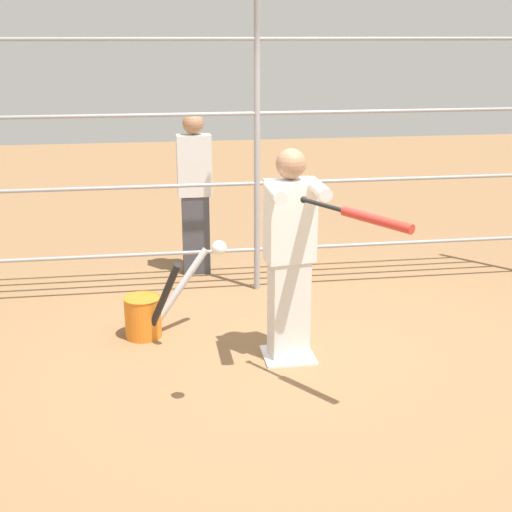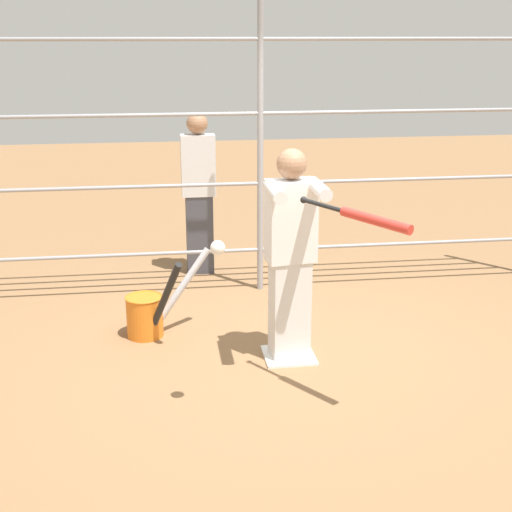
{
  "view_description": "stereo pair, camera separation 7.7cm",
  "coord_description": "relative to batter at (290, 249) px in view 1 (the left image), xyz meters",
  "views": [
    {
      "loc": [
        1.06,
        5.1,
        2.47
      ],
      "look_at": [
        0.31,
        0.34,
        0.96
      ],
      "focal_mm": 50.0,
      "sensor_mm": 36.0,
      "label": 1
    },
    {
      "loc": [
        0.98,
        5.11,
        2.47
      ],
      "look_at": [
        0.31,
        0.34,
        0.96
      ],
      "focal_mm": 50.0,
      "sensor_mm": 36.0,
      "label": 2
    }
  ],
  "objects": [
    {
      "name": "softball_in_flight",
      "position": [
        0.63,
        0.83,
        0.29
      ],
      "size": [
        0.1,
        0.1,
        0.1
      ],
      "color": "white"
    },
    {
      "name": "bystander_behind_fence",
      "position": [
        0.56,
        -2.24,
        -0.01
      ],
      "size": [
        0.35,
        0.22,
        1.7
      ],
      "color": "#3F3F47",
      "rests_on": "ground"
    },
    {
      "name": "ground_plane",
      "position": [
        0.0,
        -0.02,
        -0.9
      ],
      "size": [
        24.0,
        24.0,
        0.0
      ],
      "primitive_type": "plane",
      "color": "olive"
    },
    {
      "name": "fence_backstop",
      "position": [
        0.0,
        -1.62,
        0.52
      ],
      "size": [
        6.02,
        0.06,
        2.84
      ],
      "color": "#939399",
      "rests_on": "ground"
    },
    {
      "name": "home_plate",
      "position": [
        0.0,
        -0.02,
        -0.89
      ],
      "size": [
        0.4,
        0.4,
        0.02
      ],
      "color": "white",
      "rests_on": "ground"
    },
    {
      "name": "baseball_bat_swinging",
      "position": [
        -0.31,
        0.87,
        0.46
      ],
      "size": [
        0.56,
        0.77,
        0.09
      ],
      "color": "black"
    },
    {
      "name": "bat_bucket",
      "position": [
        1.1,
        -0.58,
        -0.69
      ],
      "size": [
        0.75,
        0.58,
        0.76
      ],
      "color": "orange",
      "rests_on": "ground"
    },
    {
      "name": "batter",
      "position": [
        0.0,
        0.0,
        0.0
      ],
      "size": [
        0.43,
        0.6,
        1.67
      ],
      "color": "silver",
      "rests_on": "ground"
    }
  ]
}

